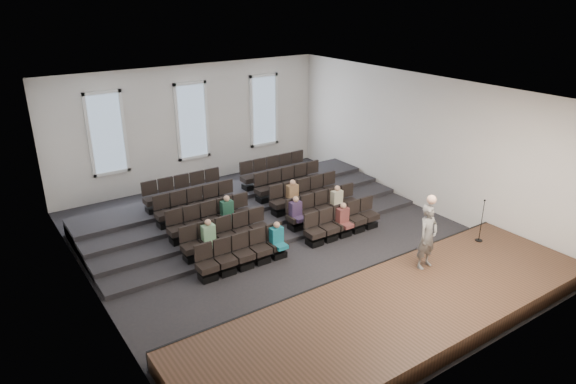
{
  "coord_description": "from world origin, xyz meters",
  "views": [
    {
      "loc": [
        -8.43,
        -12.5,
        7.84
      ],
      "look_at": [
        0.42,
        0.5,
        1.56
      ],
      "focal_mm": 32.0,
      "sensor_mm": 36.0,
      "label": 1
    }
  ],
  "objects": [
    {
      "name": "speaker",
      "position": [
        1.92,
        -4.17,
        1.44
      ],
      "size": [
        0.73,
        0.51,
        1.88
      ],
      "primitive_type": "imported",
      "rotation": [
        0.0,
        0.0,
        0.1
      ],
      "color": "#62605C",
      "rests_on": "stage"
    },
    {
      "name": "wall_back",
      "position": [
        0.0,
        7.02,
        2.5
      ],
      "size": [
        12.0,
        0.04,
        5.0
      ],
      "primitive_type": "cube",
      "color": "silver",
      "rests_on": "ground"
    },
    {
      "name": "mic_stand",
      "position": [
        4.54,
        -4.03,
        0.91
      ],
      "size": [
        0.23,
        0.23,
        1.39
      ],
      "color": "black",
      "rests_on": "stage"
    },
    {
      "name": "windows",
      "position": [
        0.0,
        6.95,
        2.7
      ],
      "size": [
        8.44,
        0.1,
        3.24
      ],
      "color": "white",
      "rests_on": "wall_back"
    },
    {
      "name": "risers",
      "position": [
        0.0,
        3.17,
        0.2
      ],
      "size": [
        11.8,
        4.8,
        0.6
      ],
      "color": "black",
      "rests_on": "ground"
    },
    {
      "name": "wall_front",
      "position": [
        0.0,
        -7.02,
        2.5
      ],
      "size": [
        12.0,
        0.04,
        5.0
      ],
      "primitive_type": "cube",
      "color": "silver",
      "rests_on": "ground"
    },
    {
      "name": "audience",
      "position": [
        0.28,
        0.45,
        0.83
      ],
      "size": [
        5.45,
        2.64,
        1.1
      ],
      "color": "#196F7D",
      "rests_on": "seating_rows"
    },
    {
      "name": "stage",
      "position": [
        0.0,
        -5.1,
        0.25
      ],
      "size": [
        11.8,
        3.6,
        0.5
      ],
      "primitive_type": "cube",
      "color": "#482D1E",
      "rests_on": "ground"
    },
    {
      "name": "stage_lip",
      "position": [
        0.0,
        -3.33,
        0.25
      ],
      "size": [
        11.8,
        0.06,
        0.52
      ],
      "primitive_type": "cube",
      "color": "black",
      "rests_on": "ground"
    },
    {
      "name": "ground",
      "position": [
        0.0,
        0.0,
        0.0
      ],
      "size": [
        14.0,
        14.0,
        0.0
      ],
      "primitive_type": "plane",
      "color": "black",
      "rests_on": "ground"
    },
    {
      "name": "wall_right",
      "position": [
        6.02,
        0.0,
        2.5
      ],
      "size": [
        0.04,
        14.0,
        5.0
      ],
      "primitive_type": "cube",
      "color": "silver",
      "rests_on": "ground"
    },
    {
      "name": "seating_rows",
      "position": [
        -0.0,
        1.54,
        0.68
      ],
      "size": [
        6.8,
        4.7,
        1.67
      ],
      "color": "black",
      "rests_on": "ground"
    },
    {
      "name": "wall_left",
      "position": [
        -6.02,
        0.0,
        2.5
      ],
      "size": [
        0.04,
        14.0,
        5.0
      ],
      "primitive_type": "cube",
      "color": "silver",
      "rests_on": "ground"
    },
    {
      "name": "ceiling",
      "position": [
        0.0,
        0.0,
        5.01
      ],
      "size": [
        12.0,
        14.0,
        0.02
      ],
      "primitive_type": "cube",
      "color": "white",
      "rests_on": "ground"
    }
  ]
}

